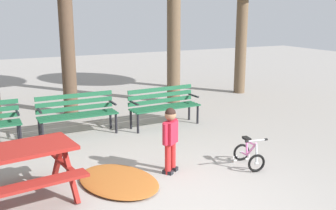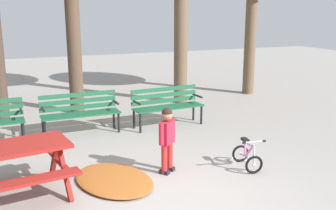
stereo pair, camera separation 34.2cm
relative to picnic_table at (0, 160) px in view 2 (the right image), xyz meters
name	(u,v)px [view 2 (the right image)]	position (x,y,z in m)	size (l,w,h in m)	color
ground	(171,204)	(2.06, -0.99, -0.59)	(36.00, 36.00, 0.00)	gray
picnic_table	(0,160)	(0.00, 0.00, 0.00)	(1.97, 1.58, 0.79)	maroon
park_bench_left	(80,110)	(1.57, 2.62, -0.08)	(1.61, 0.48, 0.85)	#195133
park_bench_right	(167,103)	(3.47, 2.46, -0.08)	(1.62, 0.54, 0.85)	#195133
child_standing	(167,135)	(2.43, 0.03, 0.03)	(0.34, 0.28, 1.06)	red
kids_bicycle	(247,156)	(3.71, -0.32, -0.39)	(0.44, 0.60, 0.54)	black
leaf_pile	(114,180)	(1.55, 0.01, -0.56)	(1.47, 1.03, 0.07)	#9E5623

